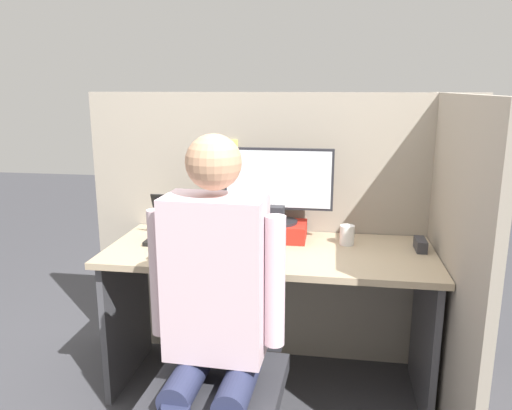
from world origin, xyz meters
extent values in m
cube|color=gray|center=(0.00, 0.66, 0.73)|extent=(2.04, 0.04, 1.45)
cube|color=#F4EA66|center=(-0.25, 0.64, 1.17)|extent=(0.08, 0.01, 0.08)
cube|color=gray|center=(0.80, 0.26, 0.73)|extent=(0.04, 1.27, 1.45)
cube|color=tan|center=(0.00, 0.32, 0.72)|extent=(1.54, 0.64, 0.03)
cube|color=#4C4C51|center=(-0.74, 0.32, 0.35)|extent=(0.03, 0.54, 0.70)
cube|color=#4C4C51|center=(0.74, 0.32, 0.35)|extent=(0.03, 0.54, 0.70)
cube|color=red|center=(0.02, 0.48, 0.78)|extent=(0.28, 0.21, 0.08)
cylinder|color=#232328|center=(0.02, 0.48, 0.82)|extent=(0.20, 0.20, 0.01)
cylinder|color=#232328|center=(0.02, 0.48, 0.86)|extent=(0.04, 0.04, 0.07)
cube|color=#232328|center=(0.02, 0.49, 1.04)|extent=(0.54, 0.02, 0.30)
cube|color=silver|center=(0.02, 0.48, 1.04)|extent=(0.51, 0.00, 0.28)
cube|color=black|center=(-0.45, 0.37, 0.74)|extent=(0.33, 0.22, 0.02)
cube|color=#424242|center=(-0.45, 0.39, 0.75)|extent=(0.28, 0.12, 0.00)
cube|color=black|center=(-0.45, 0.44, 0.86)|extent=(0.33, 0.09, 0.21)
cube|color=black|center=(-0.45, 0.44, 0.86)|extent=(0.29, 0.08, 0.18)
ellipsoid|color=gray|center=(-0.22, 0.26, 0.75)|extent=(0.07, 0.05, 0.03)
cube|color=#2D2D33|center=(0.70, 0.41, 0.76)|extent=(0.05, 0.13, 0.05)
cone|color=orange|center=(-0.15, 0.07, 0.75)|extent=(0.04, 0.12, 0.04)
cylinder|color=green|center=(-0.15, 0.15, 0.75)|extent=(0.02, 0.02, 0.02)
cube|color=#2D2D33|center=(-0.10, -0.35, 0.41)|extent=(0.48, 0.48, 0.07)
cube|color=#2D2D33|center=(-0.11, -0.09, 0.75)|extent=(0.44, 0.07, 0.59)
cylinder|color=#282D4C|center=(-0.19, -0.45, 0.50)|extent=(0.12, 0.29, 0.11)
cylinder|color=#282D4C|center=(-0.01, -0.45, 0.50)|extent=(0.12, 0.29, 0.11)
cube|color=silver|center=(-0.10, -0.35, 0.84)|extent=(0.35, 0.21, 0.57)
sphere|color=tan|center=(-0.10, -0.35, 1.24)|extent=(0.19, 0.19, 0.19)
cylinder|color=silver|center=(-0.30, -0.34, 0.84)|extent=(0.07, 0.07, 0.46)
cylinder|color=silver|center=(0.10, -0.36, 0.84)|extent=(0.07, 0.07, 0.46)
cylinder|color=white|center=(0.36, 0.44, 0.78)|extent=(0.07, 0.07, 0.10)
camera|label=1|loc=(0.28, -1.91, 1.48)|focal=35.00mm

